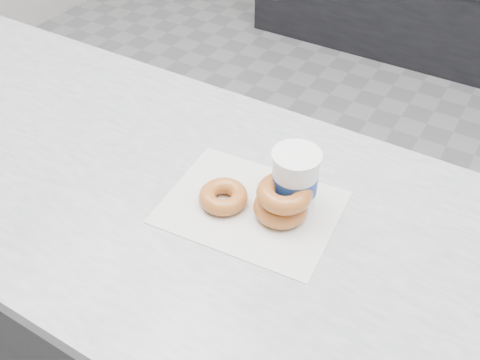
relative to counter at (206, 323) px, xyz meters
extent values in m
plane|color=gray|center=(0.00, 0.60, -0.45)|extent=(5.00, 5.00, 0.00)
cube|color=#333335|center=(0.00, 0.00, -0.02)|extent=(3.00, 0.70, 0.86)
cube|color=silver|center=(0.00, 0.00, 0.43)|extent=(3.06, 0.76, 0.04)
cube|color=black|center=(0.00, 2.70, -0.20)|extent=(2.40, 0.70, 0.50)
cube|color=silver|center=(0.11, 0.03, 0.45)|extent=(0.36, 0.29, 0.00)
torus|color=#BB6C33|center=(0.05, 0.02, 0.47)|extent=(0.13, 0.13, 0.03)
torus|color=#BB6C33|center=(0.17, 0.05, 0.47)|extent=(0.11, 0.11, 0.04)
torus|color=#BB6C33|center=(0.17, 0.05, 0.51)|extent=(0.14, 0.14, 0.04)
cylinder|color=white|center=(0.17, 0.09, 0.51)|extent=(0.11, 0.11, 0.13)
cylinder|color=white|center=(0.17, 0.09, 0.57)|extent=(0.10, 0.10, 0.01)
cylinder|color=navy|center=(0.17, 0.09, 0.51)|extent=(0.11, 0.11, 0.04)
camera|label=1|loc=(0.48, -0.63, 1.20)|focal=40.00mm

